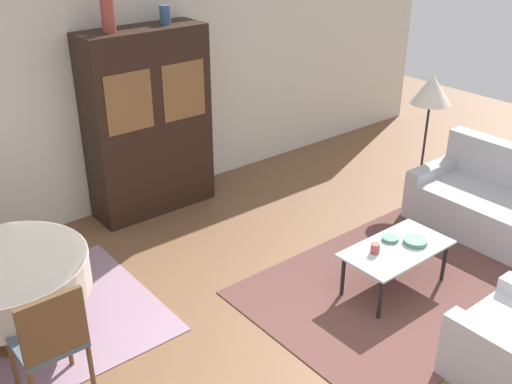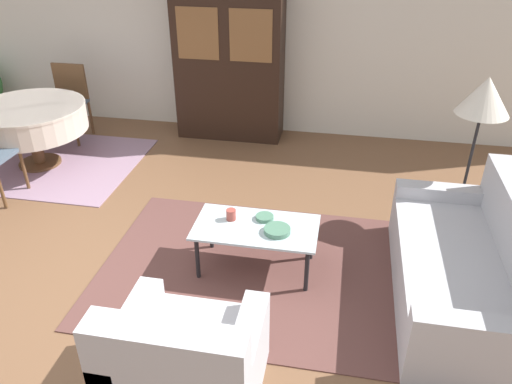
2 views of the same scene
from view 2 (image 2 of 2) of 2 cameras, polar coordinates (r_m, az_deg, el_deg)
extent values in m
plane|color=brown|center=(4.22, -17.17, -11.28)|extent=(14.00, 14.00, 0.00)
cube|color=beige|center=(6.74, -4.93, 18.38)|extent=(10.00, 0.06, 2.70)
cube|color=brown|center=(4.29, -0.15, -8.82)|extent=(2.59, 1.94, 0.01)
cube|color=gray|center=(6.57, -23.39, 3.22)|extent=(2.35, 1.71, 0.01)
cube|color=#B2B2B7|center=(4.18, 22.10, -9.02)|extent=(0.92, 1.82, 0.43)
cube|color=#B2B2B7|center=(3.39, 25.15, -14.06)|extent=(0.92, 0.16, 0.12)
cube|color=#B2B2B7|center=(4.71, 21.23, -0.11)|extent=(0.92, 0.16, 0.12)
cube|color=#B2B2B7|center=(3.29, -7.68, -19.29)|extent=(0.88, 0.80, 0.42)
cube|color=#B2B2B7|center=(2.80, -10.21, -18.22)|extent=(0.88, 0.20, 0.41)
cube|color=#B2B2B7|center=(3.21, -14.36, -14.82)|extent=(0.16, 0.80, 0.12)
cube|color=#B2B2B7|center=(3.02, -1.24, -17.06)|extent=(0.16, 0.80, 0.12)
cylinder|color=black|center=(4.11, -6.72, -7.43)|extent=(0.04, 0.04, 0.40)
cylinder|color=black|center=(3.98, 5.82, -8.89)|extent=(0.04, 0.04, 0.40)
cylinder|color=black|center=(4.44, -5.16, -4.17)|extent=(0.04, 0.04, 0.40)
cylinder|color=black|center=(4.32, 6.37, -5.39)|extent=(0.04, 0.04, 0.40)
cube|color=silver|center=(4.07, 0.00, -4.06)|extent=(1.01, 0.55, 0.02)
cube|color=black|center=(6.48, -3.05, 14.90)|extent=(1.34, 0.48, 2.02)
cube|color=brown|center=(6.25, -6.70, 17.53)|extent=(0.51, 0.01, 0.61)
cube|color=brown|center=(6.10, -0.61, 17.40)|extent=(0.51, 0.01, 0.61)
cylinder|color=brown|center=(6.50, -23.42, 3.11)|extent=(0.48, 0.48, 0.03)
cylinder|color=brown|center=(6.42, -23.78, 4.68)|extent=(0.14, 0.14, 0.43)
cylinder|color=beige|center=(6.29, -24.45, 7.67)|extent=(1.25, 1.25, 0.30)
cylinder|color=beige|center=(6.24, -24.71, 8.81)|extent=(1.26, 1.26, 0.03)
cylinder|color=brown|center=(5.89, -24.97, 2.32)|extent=(0.04, 0.04, 0.45)
cylinder|color=brown|center=(5.61, -27.15, 0.41)|extent=(0.04, 0.04, 0.45)
cylinder|color=brown|center=(6.74, -19.88, 6.75)|extent=(0.04, 0.04, 0.45)
cylinder|color=brown|center=(6.95, -22.80, 6.86)|extent=(0.04, 0.04, 0.45)
cylinder|color=brown|center=(7.06, -18.34, 8.06)|extent=(0.04, 0.04, 0.45)
cylinder|color=brown|center=(7.26, -21.18, 8.14)|extent=(0.04, 0.04, 0.45)
cube|color=#475666|center=(6.92, -20.91, 9.33)|extent=(0.44, 0.44, 0.04)
cube|color=brown|center=(7.00, -20.48, 11.80)|extent=(0.44, 0.04, 0.45)
cylinder|color=black|center=(5.28, 21.85, -2.99)|extent=(0.28, 0.28, 0.02)
cylinder|color=black|center=(5.01, 23.07, 2.50)|extent=(0.03, 0.03, 1.12)
cone|color=silver|center=(4.76, 24.74, 9.97)|extent=(0.46, 0.46, 0.33)
cylinder|color=#9E4238|center=(4.13, -2.87, -2.59)|extent=(0.08, 0.08, 0.09)
cylinder|color=#4C7A60|center=(3.98, 2.44, -4.40)|extent=(0.21, 0.21, 0.04)
cylinder|color=#4C7A60|center=(4.14, 1.00, -2.92)|extent=(0.15, 0.15, 0.03)
camera|label=1|loc=(4.50, -77.31, 14.82)|focal=42.00mm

